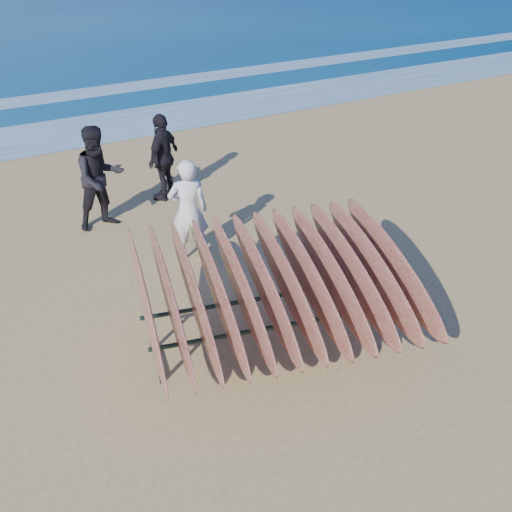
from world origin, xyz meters
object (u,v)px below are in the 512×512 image
(surfboard_rack, at_px, (275,283))
(person_dark_a, at_px, (100,178))
(person_dark_b, at_px, (163,157))
(person_white, at_px, (188,211))

(surfboard_rack, bearing_deg, person_dark_a, 112.56)
(surfboard_rack, xyz_separation_m, person_dark_b, (0.70, 4.97, -0.10))
(surfboard_rack, relative_size, person_dark_b, 2.32)
(surfboard_rack, relative_size, person_white, 2.29)
(surfboard_rack, xyz_separation_m, person_dark_a, (-0.70, 4.38, -0.02))
(person_dark_a, xyz_separation_m, person_dark_b, (1.40, 0.59, -0.08))
(person_white, height_order, person_dark_a, person_dark_a)
(person_white, distance_m, person_dark_a, 1.98)
(surfboard_rack, xyz_separation_m, person_white, (0.06, 2.56, -0.09))
(person_dark_a, bearing_deg, surfboard_rack, -85.86)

